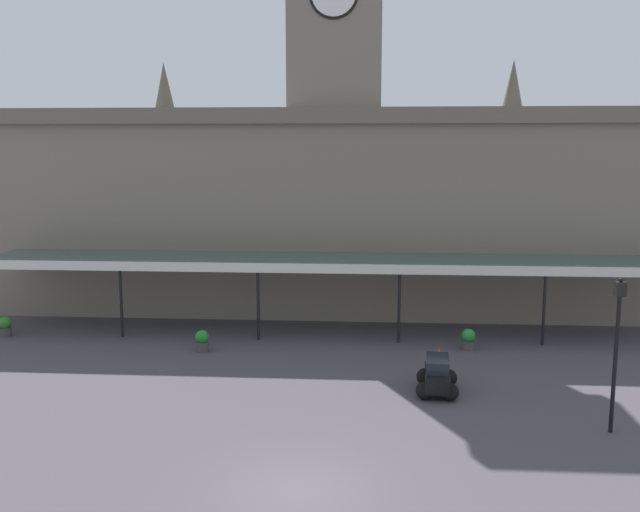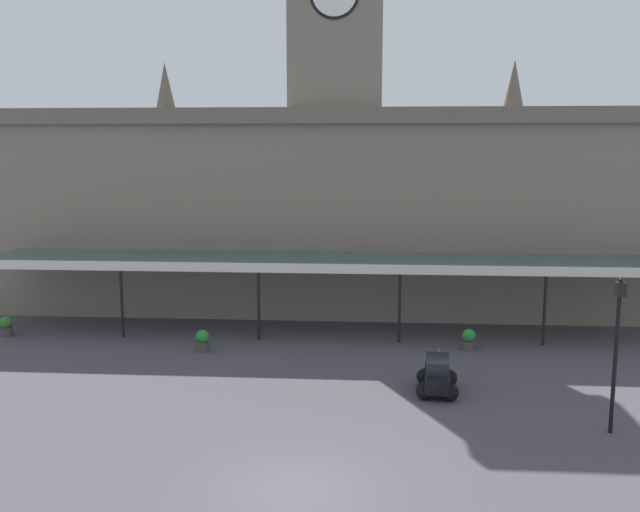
% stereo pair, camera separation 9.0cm
% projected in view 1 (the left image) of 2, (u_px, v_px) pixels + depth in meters
% --- Properties ---
extents(ground_plane, '(140.00, 140.00, 0.00)m').
position_uv_depth(ground_plane, '(298.00, 491.00, 18.12)').
color(ground_plane, '#49434A').
extents(station_building, '(41.69, 6.58, 20.82)m').
position_uv_depth(station_building, '(335.00, 196.00, 37.80)').
color(station_building, slate).
rests_on(station_building, ground).
extents(entrance_canopy, '(32.89, 3.26, 3.74)m').
position_uv_depth(entrance_canopy, '(330.00, 260.00, 32.80)').
color(entrance_canopy, '#38564C').
rests_on(entrance_canopy, ground).
extents(car_black_estate, '(1.67, 2.32, 1.27)m').
position_uv_depth(car_black_estate, '(437.00, 377.00, 25.35)').
color(car_black_estate, black).
rests_on(car_black_estate, ground).
extents(victorian_lamppost, '(0.30, 0.30, 5.00)m').
position_uv_depth(victorian_lamppost, '(617.00, 338.00, 21.37)').
color(victorian_lamppost, black).
rests_on(victorian_lamppost, ground).
extents(traffic_cone, '(0.40, 0.40, 0.73)m').
position_uv_depth(traffic_cone, '(439.00, 356.00, 28.64)').
color(traffic_cone, orange).
rests_on(traffic_cone, ground).
extents(planter_near_kerb, '(0.60, 0.60, 0.96)m').
position_uv_depth(planter_near_kerb, '(468.00, 339.00, 30.65)').
color(planter_near_kerb, '#47423D').
rests_on(planter_near_kerb, ground).
extents(planter_by_canopy, '(0.60, 0.60, 0.96)m').
position_uv_depth(planter_by_canopy, '(5.00, 326.00, 32.88)').
color(planter_by_canopy, '#47423D').
rests_on(planter_by_canopy, ground).
extents(planter_forecourt_centre, '(0.60, 0.60, 0.96)m').
position_uv_depth(planter_forecourt_centre, '(202.00, 341.00, 30.41)').
color(planter_forecourt_centre, '#47423D').
rests_on(planter_forecourt_centre, ground).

